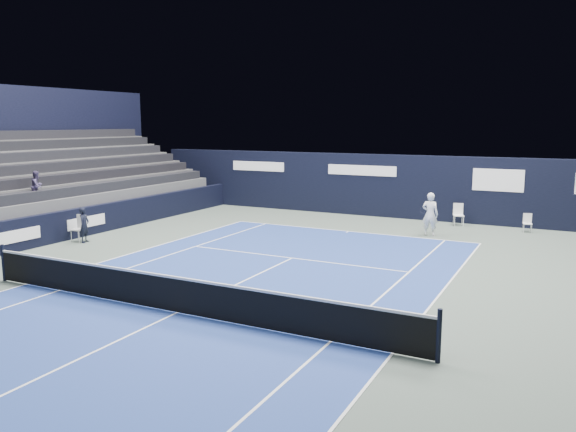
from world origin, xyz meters
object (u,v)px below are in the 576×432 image
line_judge_chair (80,226)px  tennis_net (176,293)px  folding_chair_back_a (458,213)px  tennis_player (430,214)px  folding_chair_back_b (527,222)px

line_judge_chair → tennis_net: bearing=-34.5°
folding_chair_back_a → tennis_player: tennis_player is taller
line_judge_chair → folding_chair_back_a: bearing=35.1°
folding_chair_back_a → line_judge_chair: size_ratio=0.96×
folding_chair_back_b → tennis_net: tennis_net is taller
folding_chair_back_a → tennis_net: 16.06m
tennis_player → folding_chair_back_a: bearing=78.5°
tennis_player → folding_chair_back_b: bearing=37.3°
folding_chair_back_b → tennis_net: (-6.90, -15.27, 0.05)m
folding_chair_back_a → tennis_net: (-3.94, -15.57, -0.07)m
line_judge_chair → tennis_player: bearing=27.2°
line_judge_chair → tennis_net: tennis_net is taller
line_judge_chair → tennis_net: size_ratio=0.08×
folding_chair_back_b → tennis_net: 16.76m
line_judge_chair → tennis_player: (12.12, 7.40, 0.31)m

